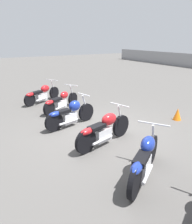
% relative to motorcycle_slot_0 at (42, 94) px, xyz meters
% --- Properties ---
extents(ground_plane, '(60.00, 60.00, 0.00)m').
position_rel_motorcycle_slot_0_xyz_m(ground_plane, '(4.11, 0.59, -0.40)').
color(ground_plane, '#514F4C').
extents(motorcycle_slot_0, '(1.18, 1.92, 0.94)m').
position_rel_motorcycle_slot_0_xyz_m(motorcycle_slot_0, '(0.00, 0.00, 0.00)').
color(motorcycle_slot_0, black).
rests_on(motorcycle_slot_0, ground_plane).
extents(motorcycle_slot_1, '(1.23, 1.89, 0.93)m').
position_rel_motorcycle_slot_0_xyz_m(motorcycle_slot_1, '(1.55, 0.31, -0.02)').
color(motorcycle_slot_1, black).
rests_on(motorcycle_slot_1, ground_plane).
extents(motorcycle_slot_2, '(0.74, 1.96, 1.00)m').
position_rel_motorcycle_slot_0_xyz_m(motorcycle_slot_2, '(3.29, -0.04, 0.04)').
color(motorcycle_slot_2, black).
rests_on(motorcycle_slot_2, ground_plane).
extents(motorcycle_slot_3, '(0.83, 2.06, 1.03)m').
position_rel_motorcycle_slot_0_xyz_m(motorcycle_slot_3, '(4.99, 0.22, 0.05)').
color(motorcycle_slot_3, black).
rests_on(motorcycle_slot_3, ground_plane).
extents(motorcycle_slot_4, '(1.24, 1.78, 1.03)m').
position_rel_motorcycle_slot_0_xyz_m(motorcycle_slot_4, '(6.73, 0.12, 0.06)').
color(motorcycle_slot_4, black).
rests_on(motorcycle_slot_4, ground_plane).
extents(traffic_cone_near, '(0.29, 0.29, 0.43)m').
position_rel_motorcycle_slot_0_xyz_m(traffic_cone_near, '(4.70, 3.55, -0.18)').
color(traffic_cone_near, orange).
rests_on(traffic_cone_near, ground_plane).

